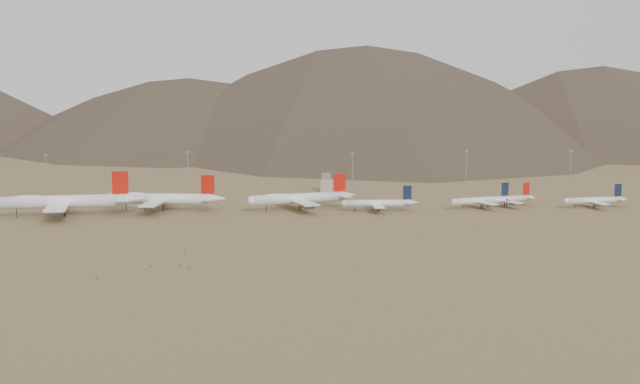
{
  "coord_description": "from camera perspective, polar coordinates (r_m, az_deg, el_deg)",
  "views": [
    {
      "loc": [
        -16.85,
        -461.57,
        72.26
      ],
      "look_at": [
        19.39,
        30.0,
        10.84
      ],
      "focal_mm": 50.0,
      "sensor_mm": 36.0,
      "label": 1
    }
  ],
  "objects": [
    {
      "name": "control_tower",
      "position": [
        587.28,
        0.39,
        0.56
      ],
      "size": [
        8.0,
        8.0,
        12.0
      ],
      "color": "tan",
      "rests_on": "ground"
    },
    {
      "name": "mountain_ridge",
      "position": [
        1363.89,
        -3.56,
        10.36
      ],
      "size": [
        4400.0,
        1000.0,
        300.0
      ],
      "color": "brown",
      "rests_on": "ground"
    },
    {
      "name": "narrowbody_c",
      "position": [
        526.6,
        11.83,
        -0.46
      ],
      "size": [
        38.36,
        28.79,
        13.37
      ],
      "rotation": [
        0.0,
        0.0,
        0.38
      ],
      "color": "white",
      "rests_on": "ground"
    },
    {
      "name": "mast_centre",
      "position": [
        583.01,
        2.09,
        1.38
      ],
      "size": [
        2.0,
        0.6,
        25.7
      ],
      "color": "gray",
      "rests_on": "ground"
    },
    {
      "name": "narrowbody_b",
      "position": [
        517.55,
        10.36,
        -0.53
      ],
      "size": [
        41.06,
        30.63,
        14.11
      ],
      "rotation": [
        0.0,
        0.0,
        0.33
      ],
      "color": "white",
      "rests_on": "ground"
    },
    {
      "name": "widebody_west",
      "position": [
        496.85,
        -16.15,
        -0.58
      ],
      "size": [
        80.18,
        62.21,
        23.88
      ],
      "rotation": [
        0.0,
        0.0,
        0.12
      ],
      "color": "white",
      "rests_on": "ground"
    },
    {
      "name": "mast_far_east",
      "position": [
        628.22,
        15.74,
        1.53
      ],
      "size": [
        2.0,
        0.6,
        25.7
      ],
      "color": "gray",
      "rests_on": "ground"
    },
    {
      "name": "mast_west",
      "position": [
        602.04,
        -8.46,
        1.49
      ],
      "size": [
        2.0,
        0.6,
        25.7
      ],
      "color": "gray",
      "rests_on": "ground"
    },
    {
      "name": "mast_east",
      "position": [
        616.69,
        9.35,
        1.61
      ],
      "size": [
        2.0,
        0.6,
        25.7
      ],
      "color": "gray",
      "rests_on": "ground"
    },
    {
      "name": "widebody_centre",
      "position": [
        505.6,
        -10.09,
        -0.41
      ],
      "size": [
        68.73,
        53.57,
        20.54
      ],
      "rotation": [
        0.0,
        0.0,
        -0.16
      ],
      "color": "white",
      "rests_on": "ground"
    },
    {
      "name": "desert_scrub",
      "position": [
        389.71,
        -9.75,
        -3.64
      ],
      "size": [
        433.41,
        172.0,
        0.84
      ],
      "color": "brown",
      "rests_on": "ground"
    },
    {
      "name": "widebody_east",
      "position": [
        502.0,
        -1.35,
        -0.4
      ],
      "size": [
        63.65,
        50.56,
        19.55
      ],
      "rotation": [
        0.0,
        0.0,
        0.31
      ],
      "color": "white",
      "rests_on": "ground"
    },
    {
      "name": "mast_far_west",
      "position": [
        596.23,
        -17.1,
        1.2
      ],
      "size": [
        2.0,
        0.6,
        25.7
      ],
      "color": "gray",
      "rests_on": "ground"
    },
    {
      "name": "narrowbody_a",
      "position": [
        497.39,
        3.82,
        -0.72
      ],
      "size": [
        43.86,
        31.24,
        14.48
      ],
      "rotation": [
        0.0,
        0.0,
        -0.0
      ],
      "color": "white",
      "rests_on": "ground"
    },
    {
      "name": "narrowbody_d",
      "position": [
        534.97,
        17.19,
        -0.51
      ],
      "size": [
        40.52,
        29.53,
        13.46
      ],
      "rotation": [
        0.0,
        0.0,
        0.16
      ],
      "color": "white",
      "rests_on": "ground"
    },
    {
      "name": "ground",
      "position": [
        467.5,
        -2.1,
        -1.79
      ],
      "size": [
        3000.0,
        3000.0,
        0.0
      ],
      "primitive_type": "plane",
      "color": "olive",
      "rests_on": "ground"
    }
  ]
}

